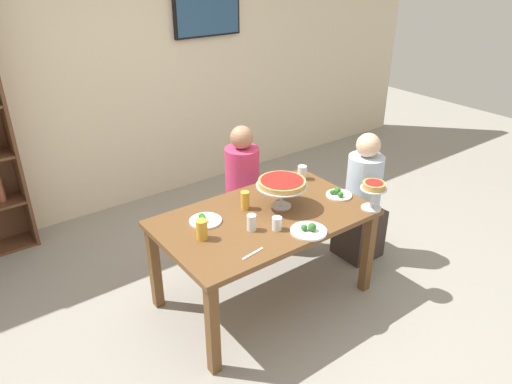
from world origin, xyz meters
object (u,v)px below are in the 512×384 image
object	(u,v)px
dining_table	(264,226)
cutlery_fork_near	(253,254)
beer_glass_amber_tall	(245,200)
salad_plate_far_diner	(205,220)
deep_dish_pizza_stand	(282,184)
water_glass_clear_spare	(302,172)
television	(207,13)
diner_head_east	(361,206)
salad_plate_near_diner	(338,194)
personal_pizza_stand	(373,190)
cutlery_knife_near	(277,185)
water_glass_clear_near	(277,223)
water_glass_clear_far	(251,223)
diner_far_right	(243,196)
salad_plate_spare	(309,230)
beer_glass_amber_short	(202,229)

from	to	relation	value
dining_table	cutlery_fork_near	world-z (taller)	cutlery_fork_near
beer_glass_amber_tall	cutlery_fork_near	world-z (taller)	beer_glass_amber_tall
beer_glass_amber_tall	salad_plate_far_diner	bearing A→B (deg)	178.19
deep_dish_pizza_stand	water_glass_clear_spare	bearing A→B (deg)	31.57
television	water_glass_clear_spare	bearing A→B (deg)	-97.33
diner_head_east	salad_plate_far_diner	bearing A→B (deg)	-7.99
salad_plate_near_diner	personal_pizza_stand	bearing A→B (deg)	-80.36
diner_head_east	cutlery_knife_near	world-z (taller)	diner_head_east
deep_dish_pizza_stand	beer_glass_amber_tall	bearing A→B (deg)	149.41
water_glass_clear_near	water_glass_clear_far	world-z (taller)	water_glass_clear_far
beer_glass_amber_tall	diner_far_right	bearing A→B (deg)	56.65
diner_far_right	personal_pizza_stand	world-z (taller)	diner_far_right
personal_pizza_stand	salad_plate_spare	world-z (taller)	personal_pizza_stand
beer_glass_amber_short	television	bearing A→B (deg)	56.60
salad_plate_far_diner	cutlery_fork_near	xyz separation A→B (m)	(0.04, -0.53, -0.01)
dining_table	water_glass_clear_spare	distance (m)	0.72
deep_dish_pizza_stand	salad_plate_far_diner	world-z (taller)	deep_dish_pizza_stand
salad_plate_spare	cutlery_fork_near	size ratio (longest dim) A/B	1.41
beer_glass_amber_tall	beer_glass_amber_short	world-z (taller)	same
deep_dish_pizza_stand	television	bearing A→B (deg)	71.84
television	deep_dish_pizza_stand	size ratio (longest dim) A/B	2.02
diner_head_east	beer_glass_amber_short	bearing A→B (deg)	-0.98
television	diner_head_east	size ratio (longest dim) A/B	0.67
beer_glass_amber_short	diner_far_right	bearing A→B (deg)	40.99
water_glass_clear_far	diner_far_right	bearing A→B (deg)	58.56
salad_plate_near_diner	salad_plate_far_diner	distance (m)	1.09
salad_plate_near_diner	salad_plate_far_diner	bearing A→B (deg)	164.87
salad_plate_far_diner	cutlery_fork_near	world-z (taller)	salad_plate_far_diner
dining_table	cutlery_knife_near	size ratio (longest dim) A/B	8.60
cutlery_fork_near	dining_table	bearing A→B (deg)	35.44
water_glass_clear_near	cutlery_knife_near	distance (m)	0.68
television	beer_glass_amber_tall	xyz separation A→B (m)	(-0.92, -1.94, -1.07)
salad_plate_far_diner	cutlery_knife_near	xyz separation A→B (m)	(0.78, 0.15, -0.01)
salad_plate_near_diner	beer_glass_amber_tall	size ratio (longest dim) A/B	1.48
deep_dish_pizza_stand	personal_pizza_stand	size ratio (longest dim) A/B	1.75
cutlery_fork_near	diner_head_east	bearing A→B (deg)	4.28
dining_table	cutlery_knife_near	world-z (taller)	cutlery_knife_near
deep_dish_pizza_stand	salad_plate_far_diner	xyz separation A→B (m)	(-0.58, 0.15, -0.17)
diner_head_east	water_glass_clear_spare	size ratio (longest dim) A/B	9.94
salad_plate_far_diner	water_glass_clear_near	xyz separation A→B (m)	(0.35, -0.38, 0.03)
personal_pizza_stand	salad_plate_spare	distance (m)	0.61
water_glass_clear_spare	water_glass_clear_far	bearing A→B (deg)	-153.49
diner_head_east	salad_plate_near_diner	bearing A→B (deg)	11.65
diner_head_east	cutlery_knife_near	bearing A→B (deg)	-27.71
cutlery_fork_near	salad_plate_far_diner	bearing A→B (deg)	85.32
dining_table	personal_pizza_stand	bearing A→B (deg)	-29.44
beer_glass_amber_short	water_glass_clear_near	world-z (taller)	beer_glass_amber_short
personal_pizza_stand	beer_glass_amber_tall	world-z (taller)	personal_pizza_stand
salad_plate_far_diner	beer_glass_amber_tall	bearing A→B (deg)	-1.81
television	cutlery_fork_near	distance (m)	2.97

